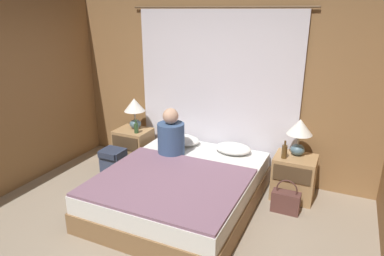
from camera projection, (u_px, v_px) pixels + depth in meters
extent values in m
plane|color=gray|center=(136.00, 254.00, 3.32)|extent=(16.00, 16.00, 0.00)
cube|color=olive|center=(217.00, 86.00, 4.73)|extent=(4.43, 0.06, 2.50)
cube|color=silver|center=(215.00, 95.00, 4.71)|extent=(2.29, 0.03, 2.26)
cylinder|color=brown|center=(217.00, 7.00, 4.33)|extent=(2.49, 0.02, 0.02)
cube|color=olive|center=(181.00, 196.00, 4.12)|extent=(1.69, 2.04, 0.24)
cube|color=white|center=(181.00, 180.00, 4.05)|extent=(1.65, 2.00, 0.20)
cube|color=#A87F51|center=(134.00, 147.00, 5.20)|extent=(0.50, 0.42, 0.55)
cube|color=#4C3823|center=(125.00, 143.00, 4.97)|extent=(0.44, 0.02, 0.20)
cube|color=#A87F51|center=(294.00, 177.00, 4.25)|extent=(0.50, 0.42, 0.55)
cube|color=#4C3823|center=(292.00, 175.00, 4.02)|extent=(0.44, 0.02, 0.20)
ellipsoid|color=slate|center=(135.00, 124.00, 5.15)|extent=(0.17, 0.17, 0.14)
cylinder|color=#B2A893|center=(135.00, 115.00, 5.10)|extent=(0.02, 0.02, 0.13)
cone|color=white|center=(134.00, 105.00, 5.05)|extent=(0.31, 0.31, 0.19)
ellipsoid|color=slate|center=(297.00, 150.00, 4.20)|extent=(0.17, 0.17, 0.14)
cylinder|color=#B2A893|center=(299.00, 139.00, 4.16)|extent=(0.02, 0.02, 0.13)
cone|color=white|center=(300.00, 127.00, 4.11)|extent=(0.31, 0.31, 0.19)
ellipsoid|color=white|center=(183.00, 140.00, 4.83)|extent=(0.48, 0.36, 0.12)
ellipsoid|color=white|center=(233.00, 148.00, 4.54)|extent=(0.48, 0.36, 0.12)
cube|color=slate|center=(169.00, 182.00, 3.75)|extent=(1.63, 1.38, 0.03)
cylinder|color=#38517A|center=(171.00, 139.00, 4.45)|extent=(0.35, 0.35, 0.42)
sphere|color=tan|center=(171.00, 116.00, 4.35)|extent=(0.20, 0.20, 0.20)
cylinder|color=#2D4C28|center=(136.00, 128.00, 4.96)|extent=(0.06, 0.06, 0.14)
cylinder|color=#2D4C28|center=(136.00, 122.00, 4.92)|extent=(0.02, 0.02, 0.06)
cylinder|color=#513819|center=(284.00, 152.00, 4.11)|extent=(0.07, 0.07, 0.16)
cylinder|color=#513819|center=(285.00, 143.00, 4.07)|extent=(0.02, 0.02, 0.06)
cube|color=#333D56|center=(114.00, 162.00, 4.84)|extent=(0.31, 0.26, 0.39)
cube|color=#283045|center=(112.00, 153.00, 4.77)|extent=(0.28, 0.27, 0.08)
cube|color=brown|center=(286.00, 202.00, 3.98)|extent=(0.32, 0.15, 0.25)
torus|color=#492B27|center=(287.00, 189.00, 3.93)|extent=(0.24, 0.02, 0.24)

